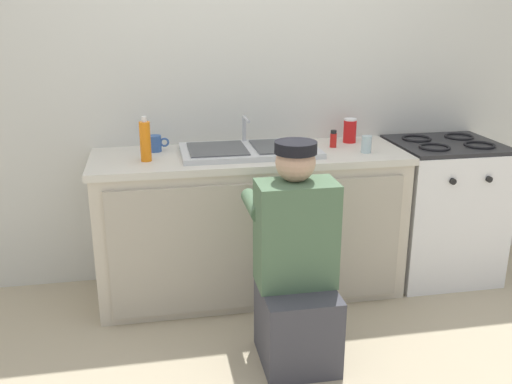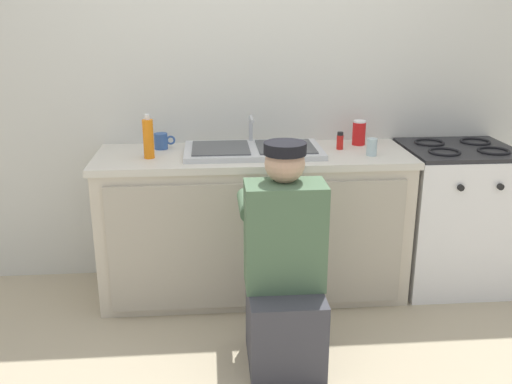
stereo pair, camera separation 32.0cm
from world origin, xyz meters
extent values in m
plane|color=tan|center=(0.00, 0.00, 0.00)|extent=(12.00, 12.00, 0.00)
cube|color=silver|center=(0.00, 0.65, 1.25)|extent=(6.00, 0.10, 2.50)
cube|color=beige|center=(0.00, 0.30, 0.42)|extent=(1.80, 0.60, 0.84)
cube|color=#AFA694|center=(-0.43, -0.01, 0.42)|extent=(0.79, 0.02, 0.74)
cube|color=#AFA694|center=(0.43, -0.01, 0.42)|extent=(0.79, 0.02, 0.74)
cube|color=beige|center=(0.00, 0.30, 0.86)|extent=(1.84, 0.62, 0.04)
cube|color=silver|center=(0.00, 0.30, 0.90)|extent=(0.80, 0.44, 0.03)
cube|color=#4C4F51|center=(-0.19, 0.30, 0.91)|extent=(0.33, 0.35, 0.01)
cube|color=#4C4F51|center=(0.19, 0.30, 0.91)|extent=(0.33, 0.35, 0.01)
cylinder|color=#B7BABF|center=(0.00, 0.49, 0.97)|extent=(0.02, 0.02, 0.18)
cylinder|color=#B7BABF|center=(0.00, 0.41, 1.06)|extent=(0.02, 0.16, 0.02)
cube|color=white|center=(1.25, 0.30, 0.43)|extent=(0.66, 0.60, 0.86)
cube|color=#262628|center=(1.25, 0.30, 0.88)|extent=(0.64, 0.59, 0.02)
torus|color=black|center=(1.11, 0.18, 0.89)|extent=(0.19, 0.19, 0.02)
torus|color=black|center=(1.40, 0.18, 0.89)|extent=(0.19, 0.19, 0.02)
torus|color=black|center=(1.11, 0.42, 0.89)|extent=(0.19, 0.19, 0.02)
torus|color=black|center=(1.40, 0.42, 0.89)|extent=(0.19, 0.19, 0.02)
cylinder|color=black|center=(1.14, -0.01, 0.74)|extent=(0.04, 0.02, 0.04)
cylinder|color=black|center=(1.37, -0.01, 0.74)|extent=(0.04, 0.02, 0.04)
cube|color=#3F3F47|center=(0.09, -0.50, 0.20)|extent=(0.36, 0.40, 0.40)
cube|color=#4C6B4C|center=(0.09, -0.44, 0.66)|extent=(0.38, 0.22, 0.52)
sphere|color=tan|center=(0.09, -0.40, 1.01)|extent=(0.19, 0.19, 0.19)
cylinder|color=black|center=(0.09, -0.40, 1.08)|extent=(0.20, 0.20, 0.06)
cube|color=black|center=(0.09, -0.31, 1.06)|extent=(0.13, 0.09, 0.02)
cylinder|color=#4C6B4C|center=(-0.08, -0.24, 0.75)|extent=(0.08, 0.30, 0.08)
cylinder|color=#4C6B4C|center=(0.26, -0.24, 0.75)|extent=(0.08, 0.30, 0.08)
cylinder|color=red|center=(0.53, 0.35, 0.92)|extent=(0.04, 0.04, 0.08)
cylinder|color=black|center=(0.53, 0.35, 0.98)|extent=(0.04, 0.04, 0.02)
cylinder|color=orange|center=(-0.59, 0.23, 0.99)|extent=(0.06, 0.06, 0.22)
cylinder|color=white|center=(-0.59, 0.23, 1.12)|extent=(0.03, 0.03, 0.03)
cylinder|color=red|center=(0.67, 0.45, 0.95)|extent=(0.08, 0.08, 0.14)
cylinder|color=white|center=(0.67, 0.45, 1.03)|extent=(0.08, 0.08, 0.01)
cylinder|color=#ADC6CC|center=(0.67, 0.19, 0.93)|extent=(0.06, 0.06, 0.10)
cylinder|color=#335699|center=(-0.54, 0.44, 0.93)|extent=(0.08, 0.08, 0.09)
torus|color=#335699|center=(-0.49, 0.44, 0.93)|extent=(0.06, 0.01, 0.06)
camera|label=1|loc=(-0.57, -2.89, 1.70)|focal=40.00mm
camera|label=2|loc=(-0.25, -2.93, 1.70)|focal=40.00mm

